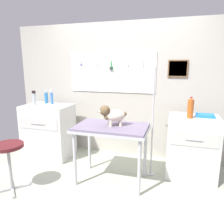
% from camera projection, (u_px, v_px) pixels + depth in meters
% --- Properties ---
extents(ground, '(4.40, 4.00, 0.04)m').
position_uv_depth(ground, '(98.00, 192.00, 2.77)').
color(ground, '#A7AE99').
extents(rear_wall_panel, '(4.00, 0.11, 2.30)m').
position_uv_depth(rear_wall_panel, '(122.00, 90.00, 3.72)').
color(rear_wall_panel, '#AEAA9E').
rests_on(rear_wall_panel, ground).
extents(grooming_table, '(0.98, 0.62, 0.80)m').
position_uv_depth(grooming_table, '(111.00, 132.00, 2.86)').
color(grooming_table, '#B7B7BC').
rests_on(grooming_table, ground).
extents(grooming_arm, '(0.30, 0.11, 1.56)m').
position_uv_depth(grooming_arm, '(152.00, 127.00, 3.03)').
color(grooming_arm, '#B7B7BC').
rests_on(grooming_arm, ground).
extents(dog, '(0.37, 0.28, 0.28)m').
position_uv_depth(dog, '(112.00, 115.00, 2.81)').
color(dog, beige).
rests_on(dog, grooming_table).
extents(counter_left, '(0.80, 0.58, 0.92)m').
position_uv_depth(counter_left, '(49.00, 131.00, 3.75)').
color(counter_left, silver).
rests_on(counter_left, ground).
extents(cabinet_right, '(0.68, 0.54, 0.89)m').
position_uv_depth(cabinet_right, '(192.00, 147.00, 3.05)').
color(cabinet_right, silver).
rests_on(cabinet_right, ground).
extents(stool, '(0.38, 0.38, 0.63)m').
position_uv_depth(stool, '(8.00, 152.00, 2.67)').
color(stool, '#9E9EA3').
rests_on(stool, ground).
extents(pump_bottle_white, '(0.05, 0.05, 0.26)m').
position_uv_depth(pump_bottle_white, '(52.00, 98.00, 3.73)').
color(pump_bottle_white, '#3A72C4').
rests_on(pump_bottle_white, counter_left).
extents(detangler_spray, '(0.06, 0.06, 0.24)m').
position_uv_depth(detangler_spray, '(46.00, 98.00, 3.83)').
color(detangler_spray, teal).
rests_on(detangler_spray, counter_left).
extents(conditioner_bottle, '(0.06, 0.06, 0.25)m').
position_uv_depth(conditioner_bottle, '(34.00, 99.00, 3.66)').
color(conditioner_bottle, '#A8B4B8').
rests_on(conditioner_bottle, counter_left).
extents(soda_bottle, '(0.08, 0.08, 0.29)m').
position_uv_depth(soda_bottle, '(190.00, 108.00, 2.85)').
color(soda_bottle, '#B4511C').
rests_on(soda_bottle, cabinet_right).
extents(supply_tray, '(0.24, 0.18, 0.04)m').
position_uv_depth(supply_tray, '(205.00, 116.00, 2.95)').
color(supply_tray, blue).
rests_on(supply_tray, cabinet_right).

